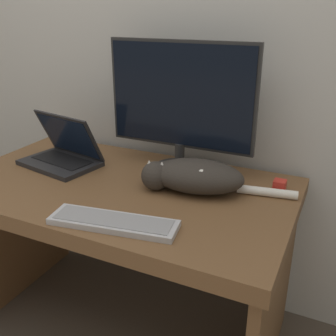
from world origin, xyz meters
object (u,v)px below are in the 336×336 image
(laptop, at_px, (63,154))
(cat, at_px, (193,176))
(monitor, at_px, (180,106))
(external_keyboard, at_px, (113,222))

(laptop, relative_size, cat, 0.65)
(monitor, relative_size, laptop, 1.68)
(external_keyboard, height_order, cat, cat)
(monitor, relative_size, cat, 1.09)
(monitor, bearing_deg, laptop, -164.00)
(cat, bearing_deg, laptop, 169.39)
(laptop, xyz_separation_m, cat, (0.61, -0.01, 0.02))
(monitor, distance_m, laptop, 0.56)
(external_keyboard, xyz_separation_m, cat, (0.13, 0.34, 0.05))
(monitor, height_order, external_keyboard, monitor)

